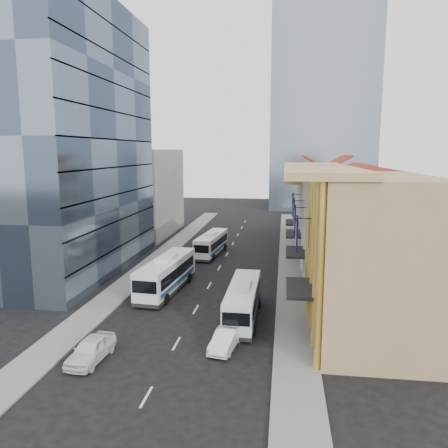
# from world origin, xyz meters

# --- Properties ---
(ground) EXTENTS (200.00, 200.00, 0.00)m
(ground) POSITION_xyz_m (0.00, 0.00, 0.00)
(ground) COLOR black
(ground) RESTS_ON ground
(sidewalk_right) EXTENTS (3.00, 90.00, 0.15)m
(sidewalk_right) POSITION_xyz_m (8.50, 22.00, 0.07)
(sidewalk_right) COLOR slate
(sidewalk_right) RESTS_ON ground
(sidewalk_left) EXTENTS (3.00, 90.00, 0.15)m
(sidewalk_left) POSITION_xyz_m (-8.50, 22.00, 0.07)
(sidewalk_left) COLOR slate
(sidewalk_left) RESTS_ON ground
(shophouse_tan) EXTENTS (8.00, 14.00, 12.00)m
(shophouse_tan) POSITION_xyz_m (14.00, 5.00, 6.00)
(shophouse_tan) COLOR tan
(shophouse_tan) RESTS_ON ground
(shophouse_red) EXTENTS (8.00, 10.00, 12.00)m
(shophouse_red) POSITION_xyz_m (14.00, 17.00, 6.00)
(shophouse_red) COLOR maroon
(shophouse_red) RESTS_ON ground
(shophouse_cream_near) EXTENTS (8.00, 9.00, 10.00)m
(shophouse_cream_near) POSITION_xyz_m (14.00, 26.50, 5.00)
(shophouse_cream_near) COLOR beige
(shophouse_cream_near) RESTS_ON ground
(shophouse_cream_mid) EXTENTS (8.00, 9.00, 10.00)m
(shophouse_cream_mid) POSITION_xyz_m (14.00, 35.50, 5.00)
(shophouse_cream_mid) COLOR beige
(shophouse_cream_mid) RESTS_ON ground
(shophouse_cream_far) EXTENTS (8.00, 12.00, 11.00)m
(shophouse_cream_far) POSITION_xyz_m (14.00, 46.00, 5.50)
(shophouse_cream_far) COLOR beige
(shophouse_cream_far) RESTS_ON ground
(office_tower) EXTENTS (12.00, 26.00, 30.00)m
(office_tower) POSITION_xyz_m (-17.00, 19.00, 15.00)
(office_tower) COLOR #384459
(office_tower) RESTS_ON ground
(office_block_far) EXTENTS (10.00, 18.00, 14.00)m
(office_block_far) POSITION_xyz_m (-16.00, 42.00, 7.00)
(office_block_far) COLOR gray
(office_block_far) RESTS_ON ground
(bus_left_near) EXTENTS (3.57, 11.39, 3.60)m
(bus_left_near) POSITION_xyz_m (-3.86, 12.63, 1.80)
(bus_left_near) COLOR white
(bus_left_near) RESTS_ON ground
(bus_left_far) EXTENTS (3.26, 9.94, 3.13)m
(bus_left_far) POSITION_xyz_m (-2.00, 28.45, 1.57)
(bus_left_far) COLOR silver
(bus_left_far) RESTS_ON ground
(bus_right) EXTENTS (2.39, 9.95, 3.19)m
(bus_right) POSITION_xyz_m (4.31, 6.44, 1.59)
(bus_right) COLOR silver
(bus_right) RESTS_ON ground
(sedan_left) EXTENTS (2.18, 4.73, 1.57)m
(sedan_left) POSITION_xyz_m (-4.97, -2.28, 0.78)
(sedan_left) COLOR white
(sedan_left) RESTS_ON ground
(sedan_right) EXTENTS (2.10, 4.29, 1.35)m
(sedan_right) POSITION_xyz_m (3.62, 0.70, 0.68)
(sedan_right) COLOR white
(sedan_right) RESTS_ON ground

